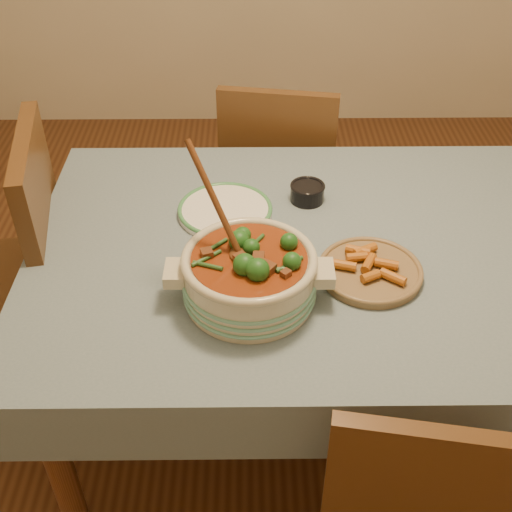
% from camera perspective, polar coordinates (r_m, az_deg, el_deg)
% --- Properties ---
extents(floor, '(4.50, 4.50, 0.00)m').
position_cam_1_polar(floor, '(2.30, 5.77, -14.09)').
color(floor, '#462614').
rests_on(floor, ground).
extents(dining_table, '(1.68, 1.08, 0.76)m').
position_cam_1_polar(dining_table, '(1.81, 7.10, -1.33)').
color(dining_table, brown).
rests_on(dining_table, floor).
extents(stew_casserole, '(0.40, 0.33, 0.38)m').
position_cam_1_polar(stew_casserole, '(1.53, -0.62, -1.48)').
color(stew_casserole, beige).
rests_on(stew_casserole, dining_table).
extents(white_plate, '(0.33, 0.33, 0.02)m').
position_cam_1_polar(white_plate, '(1.86, -2.76, 4.11)').
color(white_plate, white).
rests_on(white_plate, dining_table).
extents(condiment_bowl, '(0.13, 0.13, 0.05)m').
position_cam_1_polar(condiment_bowl, '(1.91, 4.59, 5.74)').
color(condiment_bowl, black).
rests_on(condiment_bowl, dining_table).
extents(fried_plate, '(0.35, 0.35, 0.04)m').
position_cam_1_polar(fried_plate, '(1.66, 10.14, -1.18)').
color(fried_plate, olive).
rests_on(fried_plate, dining_table).
extents(chair_far, '(0.48, 0.48, 0.90)m').
position_cam_1_polar(chair_far, '(2.51, 2.09, 7.29)').
color(chair_far, '#56351A').
rests_on(chair_far, floor).
extents(chair_left, '(0.54, 0.54, 1.00)m').
position_cam_1_polar(chair_left, '(2.09, -20.74, -1.18)').
color(chair_left, '#56351A').
rests_on(chair_left, floor).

